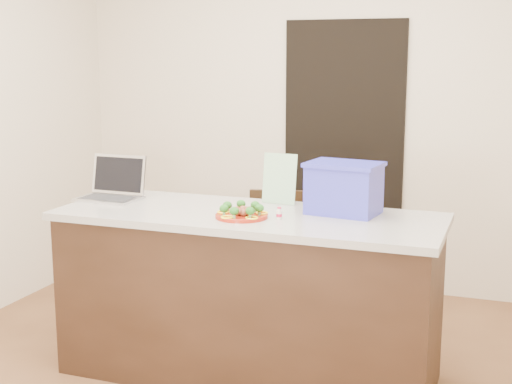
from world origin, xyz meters
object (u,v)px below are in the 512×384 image
(blue_box, at_px, (344,188))
(chair, at_px, (274,249))
(yogurt_bottle, at_px, (279,214))
(laptop, at_px, (113,187))
(plate, at_px, (242,216))
(island, at_px, (248,295))
(napkin, at_px, (235,216))

(blue_box, height_order, chair, blue_box)
(yogurt_bottle, relative_size, blue_box, 0.15)
(laptop, distance_m, chair, 1.15)
(plate, height_order, chair, plate)
(island, height_order, blue_box, blue_box)
(napkin, bearing_deg, island, 76.26)
(blue_box, distance_m, chair, 1.05)
(plate, relative_size, napkin, 1.94)
(laptop, bearing_deg, plate, -12.42)
(chair, bearing_deg, blue_box, -59.26)
(napkin, height_order, laptop, laptop)
(island, xyz_separation_m, chair, (-0.13, 0.81, 0.03))
(yogurt_bottle, height_order, blue_box, blue_box)
(yogurt_bottle, xyz_separation_m, blue_box, (0.28, 0.24, 0.11))
(plate, bearing_deg, island, 94.42)
(chair, bearing_deg, island, -93.41)
(yogurt_bottle, bearing_deg, laptop, 170.68)
(island, xyz_separation_m, napkin, (-0.03, -0.11, 0.46))
(laptop, bearing_deg, yogurt_bottle, -8.23)
(plate, relative_size, yogurt_bottle, 4.35)
(napkin, height_order, blue_box, blue_box)
(island, xyz_separation_m, laptop, (-0.88, 0.10, 0.52))
(plate, height_order, napkin, plate)
(napkin, height_order, chair, napkin)
(napkin, bearing_deg, chair, 96.23)
(island, distance_m, laptop, 1.03)
(island, distance_m, napkin, 0.47)
(island, distance_m, chair, 0.82)
(laptop, relative_size, blue_box, 0.86)
(napkin, bearing_deg, blue_box, 28.53)
(napkin, height_order, yogurt_bottle, yogurt_bottle)
(blue_box, bearing_deg, yogurt_bottle, -131.61)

